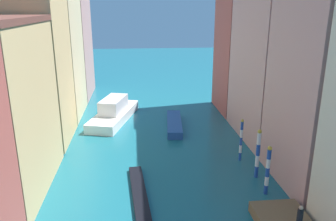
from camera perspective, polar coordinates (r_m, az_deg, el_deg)
ground_plane at (r=39.14m, az=-2.24°, el=-3.05°), size 154.00×154.00×0.00m
building_left_2 at (r=36.04m, az=-23.21°, el=11.73°), size 7.44×8.01×21.88m
building_left_3 at (r=44.77m, az=-19.52°, el=8.95°), size 7.44×9.14×15.70m
building_left_4 at (r=54.24m, az=-17.36°, el=13.08°), size 7.44×10.32×20.65m
building_right_2 at (r=36.57m, az=18.49°, el=9.88°), size 7.44×11.20×18.85m
building_right_3 at (r=45.62m, az=13.54°, el=11.87°), size 7.44×8.25×19.30m
person_on_dock at (r=22.80m, az=21.36°, el=-16.42°), size 0.36×0.36×1.45m
mooring_pole_0 at (r=26.38m, az=16.48°, el=-9.58°), size 0.33×0.33×3.89m
mooring_pole_1 at (r=28.56m, az=14.93°, el=-6.97°), size 0.34×0.34×4.20m
mooring_pole_2 at (r=31.30m, az=12.23°, el=-4.83°), size 0.27×0.27×3.97m
vaporetto_white at (r=42.20m, az=-9.12°, el=-0.30°), size 6.13×11.37×2.81m
gondola_black at (r=25.61m, az=-4.77°, el=-14.39°), size 1.69×9.34×0.35m
motorboat_0 at (r=39.41m, az=1.06°, el=-2.26°), size 2.35×8.08×0.83m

